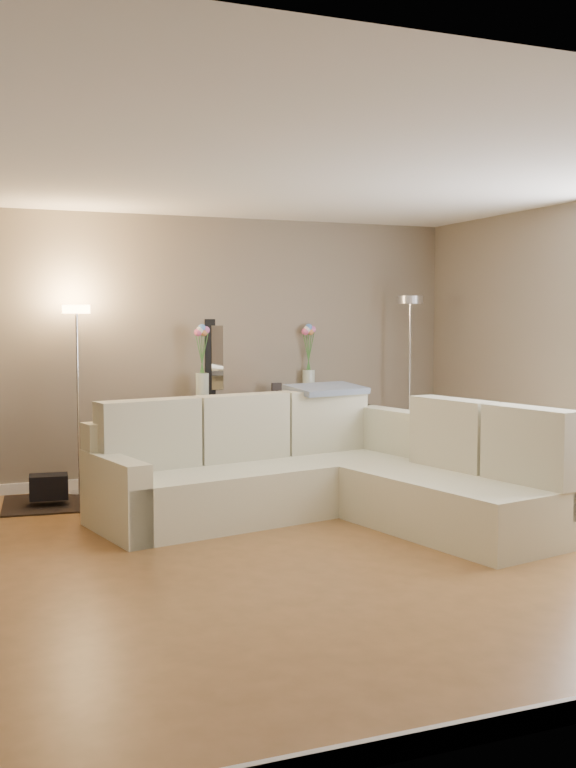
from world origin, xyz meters
name	(u,v)px	position (x,y,z in m)	size (l,w,h in m)	color
floor	(330,548)	(0.00, 0.00, -0.01)	(5.00, 5.50, 0.01)	#9B6938
ceiling	(331,172)	(0.00, 0.00, 2.60)	(5.00, 5.50, 0.01)	white
wall_back	(215,350)	(0.00, 2.76, 1.30)	(5.00, 0.02, 2.60)	gray
baseboard_back	(217,475)	(0.00, 2.73, 0.05)	(5.00, 0.03, 0.10)	white
sectional_sofa	(327,474)	(0.35, 0.84, 0.36)	(3.25, 2.79, 0.97)	beige
throw_blanket	(327,389)	(0.69, 1.60, 0.98)	(0.70, 0.40, 0.05)	slate
console_table	(250,432)	(0.31, 2.62, 0.48)	(1.41, 0.50, 0.85)	black
leaning_mirror	(250,357)	(0.38, 2.80, 1.22)	(0.98, 0.13, 0.76)	black
table_decor	(258,394)	(0.39, 2.59, 0.86)	(0.59, 0.14, 0.14)	#E44E28
flower_vase_left	(202,368)	(-0.19, 2.57, 1.14)	(0.16, 0.14, 0.73)	silver
flower_vase_right	(309,365)	(0.98, 2.68, 1.14)	(0.16, 0.14, 0.73)	silver
floor_lamp_lit	(77,361)	(-1.38, 2.49, 1.22)	(0.27, 0.27, 1.73)	silver
floor_lamp_unlit	(410,349)	(1.96, 2.33, 1.30)	(0.31, 0.31, 1.84)	silver
charcoal_rug	(70,502)	(-1.51, 2.17, 0.01)	(1.13, 0.85, 0.02)	black
black_bag	(49,487)	(-1.69, 2.10, 0.17)	(0.32, 0.23, 0.21)	black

